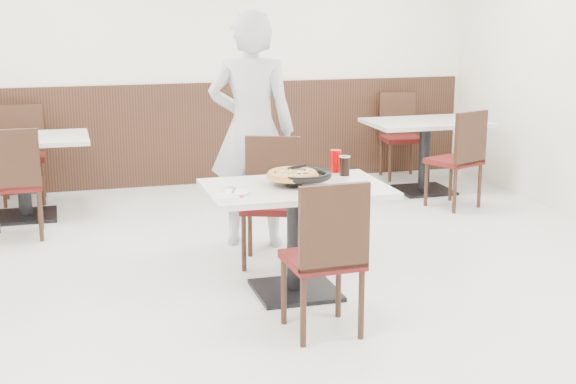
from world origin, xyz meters
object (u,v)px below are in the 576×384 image
object	(u,v)px
red_cup	(336,161)
bg_chair_left_near	(16,182)
chair_near	(322,256)
bg_chair_right_near	(454,159)
pizza	(293,176)
diner_person	(252,130)
bg_table_right	(425,156)
bg_table_left	(23,178)
pizza_pan	(301,178)
bg_chair_left_far	(22,155)
chair_far	(271,203)
main_table	(296,240)
side_plate	(237,192)
cola_glass	(345,166)
bg_chair_right_far	(402,137)

from	to	relation	value
red_cup	bg_chair_left_near	world-z (taller)	bg_chair_left_near
chair_near	bg_chair_right_near	world-z (taller)	same
pizza	diner_person	distance (m)	1.17
chair_near	bg_table_right	xyz separation A→B (m)	(2.19, 3.22, -0.10)
bg_table_left	bg_chair_right_near	xyz separation A→B (m)	(3.98, -0.71, 0.10)
pizza_pan	diner_person	bearing A→B (deg)	93.20
pizza_pan	red_cup	distance (m)	0.47
pizza_pan	bg_table_right	xyz separation A→B (m)	(2.10, 2.51, -0.42)
chair_near	bg_chair_left_far	xyz separation A→B (m)	(-1.83, 3.87, 0.00)
chair_far	bg_chair_left_near	xyz separation A→B (m)	(-1.87, 1.28, 0.00)
pizza	bg_chair_right_near	bearing A→B (deg)	40.52
bg_chair_left_near	bg_chair_left_far	distance (m)	1.27
chair_near	bg_chair_right_near	bearing A→B (deg)	47.10
diner_person	bg_chair_left_far	xyz separation A→B (m)	(-1.85, 2.00, -0.47)
bg_table_left	pizza	bearing A→B (deg)	-54.37
main_table	chair_far	bearing A→B (deg)	90.62
bg_table_right	main_table	bearing A→B (deg)	-130.25
chair_far	red_cup	xyz separation A→B (m)	(0.41, -0.30, 0.35)
pizza_pan	side_plate	xyz separation A→B (m)	(-0.47, -0.15, -0.03)
bg_chair_right_near	main_table	bearing A→B (deg)	-160.97
bg_chair_right_near	bg_chair_left_near	bearing A→B (deg)	157.10
side_plate	cola_glass	size ratio (longest dim) A/B	1.23
pizza	cola_glass	bearing A→B (deg)	23.85
chair_far	diner_person	world-z (taller)	diner_person
diner_person	pizza_pan	bearing A→B (deg)	113.29
chair_near	pizza	distance (m)	0.78
pizza	bg_table_left	xyz separation A→B (m)	(-1.83, 2.55, -0.44)
cola_glass	bg_chair_left_far	distance (m)	3.76
bg_table_left	bg_chair_left_near	world-z (taller)	bg_chair_left_near
red_cup	bg_chair_right_far	bearing A→B (deg)	58.11
chair_near	bg_chair_right_far	size ratio (longest dim) A/B	1.00
main_table	diner_person	size ratio (longest dim) A/B	0.63
bg_table_left	bg_chair_left_near	size ratio (longest dim) A/B	1.26
main_table	bg_table_left	xyz separation A→B (m)	(-1.84, 2.58, 0.00)
main_table	pizza_pan	xyz separation A→B (m)	(0.05, 0.03, 0.42)
red_cup	bg_chair_left_near	size ratio (longest dim) A/B	0.17
bg_chair_left_far	diner_person	bearing A→B (deg)	132.85
bg_table_right	pizza	bearing A→B (deg)	-130.76
red_cup	chair_far	bearing A→B (deg)	143.91
bg_chair_left_far	bg_chair_right_near	size ratio (longest dim) A/B	1.00
main_table	bg_chair_right_near	xyz separation A→B (m)	(2.14, 1.87, 0.10)
chair_near	diner_person	distance (m)	1.93
main_table	bg_chair_right_far	size ratio (longest dim) A/B	1.26
side_plate	bg_chair_left_near	world-z (taller)	bg_chair_left_near
bg_chair_left_near	bg_chair_left_far	world-z (taller)	same
pizza	bg_chair_right_far	xyz separation A→B (m)	(2.20, 3.19, -0.34)
chair_near	side_plate	size ratio (longest dim) A/B	5.96
pizza_pan	bg_chair_right_near	distance (m)	2.80
bg_chair_left_near	pizza	bearing A→B (deg)	-46.30
red_cup	bg_chair_left_far	xyz separation A→B (m)	(-2.26, 2.84, -0.35)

